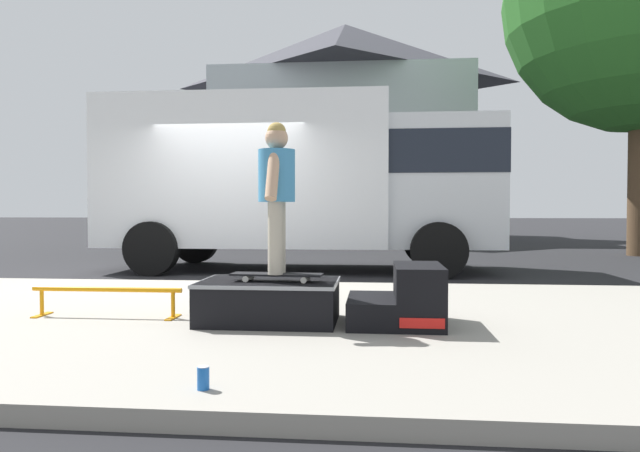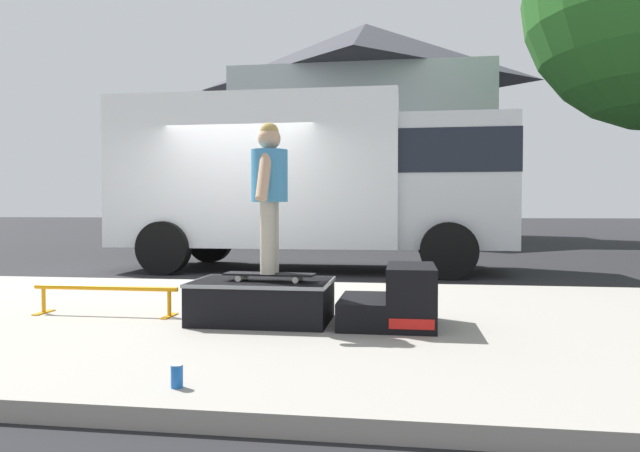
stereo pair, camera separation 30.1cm
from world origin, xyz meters
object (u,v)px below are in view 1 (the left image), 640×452
(kicker_ramp, at_px, (404,300))
(grind_rail, at_px, (107,295))
(skater_kid, at_px, (277,185))
(box_truck, at_px, (302,176))
(skateboard, at_px, (277,275))
(soda_can, at_px, (203,378))
(skate_box, at_px, (269,300))

(kicker_ramp, xyz_separation_m, grind_rail, (-2.67, 0.09, -0.01))
(grind_rail, distance_m, skater_kid, 1.87)
(kicker_ramp, relative_size, box_truck, 0.12)
(grind_rail, distance_m, box_truck, 5.68)
(grind_rail, distance_m, skateboard, 1.61)
(kicker_ramp, relative_size, skater_kid, 0.63)
(skateboard, relative_size, soda_can, 6.27)
(grind_rail, bearing_deg, skater_kid, -5.46)
(skate_box, relative_size, skater_kid, 0.92)
(grind_rail, relative_size, skater_kid, 1.09)
(grind_rail, height_order, soda_can, grind_rail)
(kicker_ramp, bearing_deg, skater_kid, -176.89)
(soda_can, bearing_deg, skateboard, 87.27)
(skateboard, bearing_deg, box_truck, 95.06)
(kicker_ramp, distance_m, skater_kid, 1.45)
(skater_kid, xyz_separation_m, box_truck, (-0.49, 5.55, 0.40))
(soda_can, bearing_deg, box_truck, 93.14)
(kicker_ramp, bearing_deg, skate_box, 179.98)
(skateboard, bearing_deg, grind_rail, 174.54)
(kicker_ramp, xyz_separation_m, skater_kid, (-1.07, -0.06, 0.97))
(skate_box, relative_size, grind_rail, 0.85)
(kicker_ramp, relative_size, soda_can, 6.38)
(soda_can, bearing_deg, grind_rail, 127.22)
(soda_can, height_order, box_truck, box_truck)
(box_truck, bearing_deg, soda_can, -86.86)
(kicker_ramp, xyz_separation_m, skateboard, (-1.07, -0.06, 0.21))
(skate_box, bearing_deg, soda_can, -90.29)
(soda_can, distance_m, box_truck, 7.54)
(skater_kid, bearing_deg, soda_can, -92.73)
(kicker_ramp, xyz_separation_m, soda_can, (-1.16, -1.89, -0.15))
(grind_rail, relative_size, soda_can, 11.11)
(grind_rail, bearing_deg, kicker_ramp, -2.01)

